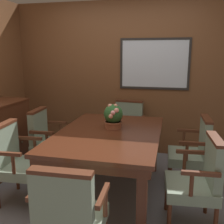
# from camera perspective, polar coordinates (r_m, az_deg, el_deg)

# --- Properties ---
(ground_plane) EXTENTS (14.00, 14.00, 0.00)m
(ground_plane) POSITION_cam_1_polar(r_m,az_deg,el_deg) (3.15, -3.24, -18.72)
(ground_plane) COLOR gray
(wall_back) EXTENTS (7.20, 0.08, 2.45)m
(wall_back) POSITION_cam_1_polar(r_m,az_deg,el_deg) (4.34, 2.84, 7.21)
(wall_back) COLOR brown
(wall_back) RESTS_ON ground_plane
(dining_table) EXTENTS (1.15, 1.67, 0.76)m
(dining_table) POSITION_cam_1_polar(r_m,az_deg,el_deg) (3.04, -0.64, -6.05)
(dining_table) COLOR #4C2314
(dining_table) RESTS_ON ground_plane
(chair_right_near) EXTENTS (0.50, 0.56, 0.90)m
(chair_right_near) POSITION_cam_1_polar(r_m,az_deg,el_deg) (2.68, 18.37, -13.56)
(chair_right_near) COLOR #562B19
(chair_right_near) RESTS_ON ground_plane
(chair_head_far) EXTENTS (0.56, 0.51, 0.90)m
(chair_head_far) POSITION_cam_1_polar(r_m,az_deg,el_deg) (4.22, 3.31, -3.20)
(chair_head_far) COLOR #562B19
(chair_head_far) RESTS_ON ground_plane
(chair_left_near) EXTENTS (0.50, 0.55, 0.90)m
(chair_left_near) POSITION_cam_1_polar(r_m,az_deg,el_deg) (3.15, -20.06, -9.64)
(chair_left_near) COLOR #562B19
(chair_left_near) RESTS_ON ground_plane
(chair_head_near) EXTENTS (0.54, 0.48, 0.90)m
(chair_head_near) POSITION_cam_1_polar(r_m,az_deg,el_deg) (2.08, -9.36, -21.26)
(chair_head_near) COLOR #562B19
(chair_head_near) RESTS_ON ground_plane
(chair_left_far) EXTENTS (0.49, 0.55, 0.90)m
(chair_left_far) POSITION_cam_1_polar(r_m,az_deg,el_deg) (3.74, -13.92, -5.66)
(chair_left_far) COLOR #562B19
(chair_left_far) RESTS_ON ground_plane
(chair_right_far) EXTENTS (0.48, 0.54, 0.90)m
(chair_right_far) POSITION_cam_1_polar(r_m,az_deg,el_deg) (3.39, 17.37, -7.86)
(chair_right_far) COLOR #562B19
(chair_right_far) RESTS_ON ground_plane
(potted_plant) EXTENTS (0.23, 0.26, 0.30)m
(potted_plant) POSITION_cam_1_polar(r_m,az_deg,el_deg) (3.13, 0.29, -0.87)
(potted_plant) COLOR #9E5638
(potted_plant) RESTS_ON dining_table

